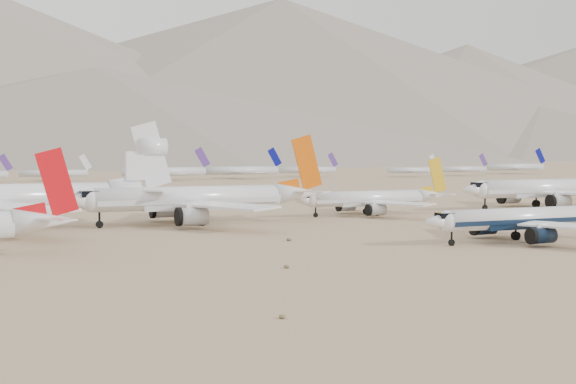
% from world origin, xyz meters
% --- Properties ---
extents(ground, '(7000.00, 7000.00, 0.00)m').
position_xyz_m(ground, '(0.00, 0.00, 0.00)').
color(ground, '#7D6548').
rests_on(ground, ground).
extents(main_airliner, '(40.89, 39.93, 14.43)m').
position_xyz_m(main_airliner, '(7.54, -3.17, 3.97)').
color(main_airliner, white).
rests_on(main_airliner, ground).
extents(row2_navy_widebody, '(53.34, 52.16, 18.98)m').
position_xyz_m(row2_navy_widebody, '(67.59, 58.20, 5.30)').
color(row2_navy_widebody, white).
rests_on(row2_navy_widebody, ground).
extents(row2_gold_tail, '(40.13, 39.25, 14.29)m').
position_xyz_m(row2_gold_tail, '(11.75, 57.01, 4.00)').
color(row2_gold_tail, white).
rests_on(row2_gold_tail, ground).
extents(row2_orange_tail, '(54.64, 53.46, 19.49)m').
position_xyz_m(row2_orange_tail, '(-34.52, 51.69, 5.47)').
color(row2_orange_tail, white).
rests_on(row2_orange_tail, ground).
extents(row2_white_trijet, '(62.59, 61.17, 22.18)m').
position_xyz_m(row2_white_trijet, '(-72.68, 55.22, 6.42)').
color(row2_white_trijet, white).
rests_on(row2_white_trijet, ground).
extents(distant_storage_row, '(576.47, 66.71, 16.00)m').
position_xyz_m(distant_storage_row, '(0.40, 301.32, 4.49)').
color(distant_storage_row, silver).
rests_on(distant_storage_row, ground).
extents(mountain_range, '(7354.00, 3024.00, 470.00)m').
position_xyz_m(mountain_range, '(70.18, 1648.01, 190.32)').
color(mountain_range, slate).
rests_on(mountain_range, ground).
extents(foothills, '(4637.50, 1395.00, 155.00)m').
position_xyz_m(foothills, '(526.68, 1100.00, 67.15)').
color(foothills, slate).
rests_on(foothills, ground).
extents(desert_scrub, '(233.60, 121.67, 0.63)m').
position_xyz_m(desert_scrub, '(-20.73, -21.89, 0.28)').
color(desert_scrub, brown).
rests_on(desert_scrub, ground).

